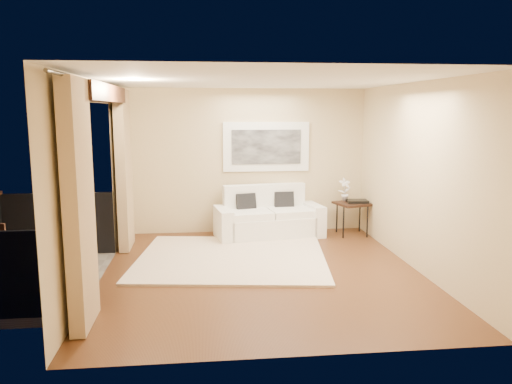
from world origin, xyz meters
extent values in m
plane|color=#59331A|center=(0.00, 0.00, 0.00)|extent=(5.00, 5.00, 0.00)
plane|color=white|center=(0.00, 0.00, 2.70)|extent=(5.00, 5.00, 0.00)
plane|color=#CAB487|center=(0.00, 2.50, 1.35)|extent=(4.50, 0.00, 4.50)
plane|color=#CAB487|center=(0.00, -2.50, 1.35)|extent=(4.50, 0.00, 4.50)
plane|color=#CAB487|center=(2.25, 0.00, 1.35)|extent=(0.00, 5.00, 5.00)
plane|color=#CAB487|center=(-2.25, 1.85, 1.35)|extent=(0.00, 2.70, 2.70)
plane|color=#CAB487|center=(-2.25, -1.85, 1.35)|extent=(0.00, 2.70, 2.70)
plane|color=#CAB487|center=(-2.25, 0.00, 2.55)|extent=(0.00, 2.40, 2.40)
cube|color=black|center=(-2.13, 0.00, 2.52)|extent=(0.28, 2.40, 0.22)
cube|color=#605B56|center=(-3.15, 0.00, -0.06)|extent=(1.80, 2.60, 0.12)
cube|color=black|center=(-3.15, 1.27, 0.50)|extent=(1.80, 0.06, 1.00)
cube|color=tan|center=(-2.11, 1.55, 1.32)|extent=(0.16, 0.75, 2.62)
cube|color=tan|center=(-2.11, -1.55, 1.32)|extent=(0.16, 0.75, 2.62)
cylinder|color=#4C473F|center=(-2.11, 0.00, 2.63)|extent=(0.04, 4.80, 0.04)
cube|color=white|center=(0.38, 2.47, 1.62)|extent=(1.62, 0.05, 0.92)
cube|color=black|center=(0.38, 2.44, 1.62)|extent=(1.30, 0.02, 0.64)
cube|color=beige|center=(-0.39, 0.69, 0.02)|extent=(3.19, 2.87, 0.04)
cube|color=white|center=(0.38, 2.02, 0.19)|extent=(1.67, 1.07, 0.39)
cube|color=white|center=(0.33, 2.34, 0.55)|extent=(1.57, 0.45, 0.75)
cube|color=white|center=(-0.47, 1.88, 0.28)|extent=(0.35, 0.85, 0.57)
cube|color=white|center=(1.22, 2.16, 0.28)|extent=(0.35, 0.85, 0.57)
cube|color=white|center=(0.01, 1.93, 0.45)|extent=(0.84, 0.84, 0.13)
cube|color=white|center=(0.75, 2.05, 0.45)|extent=(0.84, 0.84, 0.13)
cube|color=black|center=(-0.03, 2.14, 0.61)|extent=(0.40, 0.25, 0.38)
cube|color=black|center=(0.69, 2.26, 0.61)|extent=(0.37, 0.18, 0.38)
cube|color=black|center=(1.93, 2.00, 0.59)|extent=(0.69, 0.69, 0.04)
cylinder|color=black|center=(1.71, 1.78, 0.28)|extent=(0.03, 0.03, 0.57)
cylinder|color=black|center=(2.15, 1.78, 0.28)|extent=(0.03, 0.03, 0.57)
cylinder|color=black|center=(1.71, 2.22, 0.28)|extent=(0.03, 0.03, 0.57)
cylinder|color=black|center=(2.15, 2.22, 0.28)|extent=(0.03, 0.03, 0.57)
cube|color=black|center=(2.02, 1.99, 0.63)|extent=(0.40, 0.31, 0.05)
imported|color=white|center=(1.83, 2.17, 0.83)|extent=(0.26, 0.20, 0.44)
cylinder|color=black|center=(-3.32, -0.33, 0.33)|extent=(0.04, 0.04, 0.66)
cylinder|color=black|center=(-3.45, 0.20, 0.21)|extent=(0.03, 0.03, 0.42)
cylinder|color=black|center=(-3.22, -0.75, 0.21)|extent=(0.03, 0.03, 0.43)
camera|label=1|loc=(-0.83, -6.82, 2.30)|focal=35.00mm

